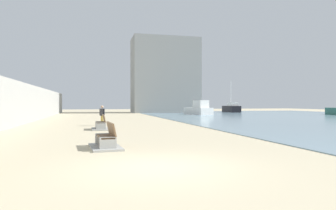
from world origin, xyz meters
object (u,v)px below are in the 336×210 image
boat_nearest (199,109)px  bench_far (101,126)px  bench_near (106,142)px  boat_far_left (232,108)px  person_walking (102,114)px

boat_nearest → bench_far: bearing=-123.2°
bench_near → boat_nearest: 34.63m
bench_near → boat_far_left: boat_far_left is taller
person_walking → boat_nearest: bearing=52.8°
bench_far → boat_nearest: 27.30m
bench_far → person_walking: 3.43m
bench_near → boat_far_left: bearing=58.5°
bench_far → boat_far_left: bearing=52.1°
bench_near → person_walking: person_walking is taller
boat_nearest → person_walking: bearing=-127.2°
boat_far_left → bench_far: bearing=-127.9°
person_walking → boat_nearest: size_ratio=0.30×
person_walking → bench_near: bearing=-90.9°
bench_near → bench_far: (0.01, 8.39, 0.00)m
bench_near → boat_nearest: (14.96, 31.23, 0.57)m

